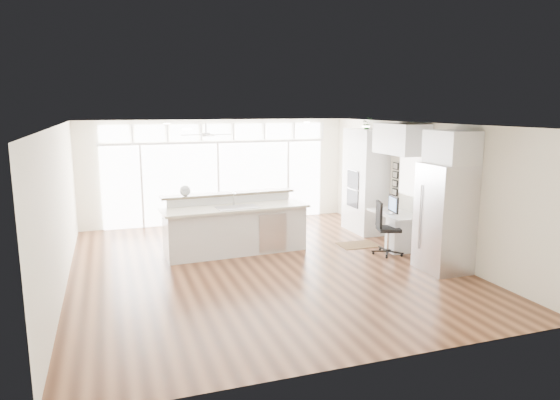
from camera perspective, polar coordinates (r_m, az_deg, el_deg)
name	(u,v)px	position (r m, az deg, el deg)	size (l,w,h in m)	color
floor	(262,266)	(9.72, -2.04, -7.53)	(7.00, 8.00, 0.02)	#462615
ceiling	(261,124)	(9.25, -2.15, 8.64)	(7.00, 8.00, 0.02)	white
wall_back	(217,171)	(13.23, -7.17, 3.26)	(7.00, 0.04, 2.70)	white
wall_front	(365,255)	(5.78, 9.64, -6.24)	(7.00, 0.04, 2.70)	white
wall_left	(60,209)	(9.03, -23.84, -0.93)	(0.04, 8.00, 2.70)	white
wall_right	(421,187)	(10.92, 15.77, 1.42)	(0.04, 8.00, 2.70)	white
glass_wall	(218,183)	(13.21, -7.08, 1.94)	(5.80, 0.06, 2.08)	white
transom_row	(217,132)	(13.08, -7.21, 7.71)	(5.90, 0.06, 0.40)	white
desk_window	(411,176)	(11.11, 14.77, 2.67)	(0.04, 0.85, 0.85)	white
ceiling_fan	(206,130)	(11.86, -8.46, 7.89)	(1.16, 1.16, 0.32)	silver
recessed_lights	(258,125)	(9.44, -2.50, 8.56)	(3.40, 3.00, 0.02)	#F2E1CD
oven_cabinet	(365,181)	(12.28, 9.70, 2.16)	(0.64, 1.20, 2.50)	silver
desk_nook	(396,230)	(11.15, 13.08, -3.36)	(0.72, 1.30, 0.76)	silver
upper_cabinets	(401,139)	(10.88, 13.69, 6.79)	(0.64, 1.30, 0.64)	silver
refrigerator	(445,218)	(9.68, 18.29, -1.95)	(0.76, 0.90, 2.00)	silver
fridge_cabinet	(452,147)	(9.54, 19.03, 5.73)	(0.64, 0.90, 0.60)	silver
framed_photos	(395,179)	(11.65, 13.05, 2.34)	(0.06, 0.22, 0.80)	black
kitchen_island	(236,225)	(10.43, -5.08, -2.82)	(3.03, 1.14, 1.20)	silver
rug	(358,245)	(11.23, 8.91, -5.08)	(0.85, 0.61, 0.01)	#32200F
office_chair	(389,228)	(10.51, 12.31, -3.19)	(0.58, 0.53, 1.11)	black
fishbowl	(185,191)	(10.44, -10.78, 1.06)	(0.23, 0.23, 0.23)	silver
monitor	(394,204)	(10.99, 12.85, -0.46)	(0.08, 0.48, 0.40)	black
keyboard	(386,213)	(10.94, 12.05, -1.50)	(0.12, 0.32, 0.02)	silver
potted_plant	(367,125)	(12.16, 9.90, 8.50)	(0.24, 0.27, 0.21)	#265223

